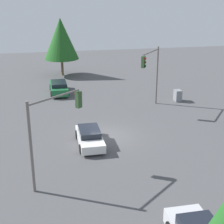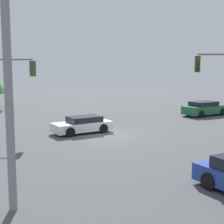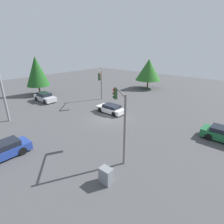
{
  "view_description": "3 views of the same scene",
  "coord_description": "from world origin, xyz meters",
  "px_view_note": "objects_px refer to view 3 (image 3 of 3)",
  "views": [
    {
      "loc": [
        24.54,
        -4.66,
        11.15
      ],
      "look_at": [
        -1.68,
        0.7,
        1.45
      ],
      "focal_mm": 55.0,
      "sensor_mm": 36.0,
      "label": 1
    },
    {
      "loc": [
        11.98,
        20.39,
        4.96
      ],
      "look_at": [
        -0.21,
        0.38,
        1.67
      ],
      "focal_mm": 55.0,
      "sensor_mm": 36.0,
      "label": 2
    },
    {
      "loc": [
        -14.26,
        16.04,
        9.04
      ],
      "look_at": [
        -1.62,
        1.31,
        1.62
      ],
      "focal_mm": 28.0,
      "sensor_mm": 36.0,
      "label": 3
    }
  ],
  "objects_px": {
    "sedan_blue": "(1,151)",
    "traffic_signal_main": "(101,80)",
    "sedan_silver": "(45,97)",
    "traffic_signal_cross": "(120,111)",
    "sedan_white": "(111,109)",
    "electrical_cabinet": "(106,175)"
  },
  "relations": [
    {
      "from": "sedan_silver",
      "to": "sedan_white",
      "type": "distance_m",
      "value": 12.66
    },
    {
      "from": "sedan_blue",
      "to": "traffic_signal_main",
      "type": "distance_m",
      "value": 17.87
    },
    {
      "from": "sedan_silver",
      "to": "sedan_blue",
      "type": "relative_size",
      "value": 0.92
    },
    {
      "from": "sedan_silver",
      "to": "electrical_cabinet",
      "type": "bearing_deg",
      "value": 70.8
    },
    {
      "from": "sedan_silver",
      "to": "traffic_signal_main",
      "type": "bearing_deg",
      "value": 127.88
    },
    {
      "from": "traffic_signal_cross",
      "to": "sedan_blue",
      "type": "bearing_deg",
      "value": 84.49
    },
    {
      "from": "traffic_signal_cross",
      "to": "electrical_cabinet",
      "type": "xyz_separation_m",
      "value": [
        -1.54,
        3.46,
        -3.42
      ]
    },
    {
      "from": "sedan_silver",
      "to": "traffic_signal_main",
      "type": "xyz_separation_m",
      "value": [
        -7.65,
        -5.95,
        3.11
      ]
    },
    {
      "from": "sedan_silver",
      "to": "traffic_signal_cross",
      "type": "bearing_deg",
      "value": 78.83
    },
    {
      "from": "sedan_blue",
      "to": "electrical_cabinet",
      "type": "xyz_separation_m",
      "value": [
        -8.67,
        -3.73,
        -0.08
      ]
    },
    {
      "from": "sedan_white",
      "to": "electrical_cabinet",
      "type": "relative_size",
      "value": 3.6
    },
    {
      "from": "sedan_blue",
      "to": "electrical_cabinet",
      "type": "distance_m",
      "value": 9.44
    },
    {
      "from": "sedan_blue",
      "to": "traffic_signal_main",
      "type": "xyz_separation_m",
      "value": [
        4.62,
        -16.98,
        3.15
      ]
    },
    {
      "from": "sedan_white",
      "to": "electrical_cabinet",
      "type": "height_order",
      "value": "sedan_white"
    },
    {
      "from": "sedan_blue",
      "to": "sedan_silver",
      "type": "bearing_deg",
      "value": -41.91
    },
    {
      "from": "sedan_silver",
      "to": "electrical_cabinet",
      "type": "relative_size",
      "value": 3.75
    },
    {
      "from": "sedan_white",
      "to": "traffic_signal_cross",
      "type": "xyz_separation_m",
      "value": [
        -7.16,
        7.03,
        3.41
      ]
    },
    {
      "from": "traffic_signal_cross",
      "to": "electrical_cabinet",
      "type": "height_order",
      "value": "traffic_signal_cross"
    },
    {
      "from": "sedan_blue",
      "to": "sedan_white",
      "type": "bearing_deg",
      "value": -89.88
    },
    {
      "from": "traffic_signal_main",
      "to": "traffic_signal_cross",
      "type": "xyz_separation_m",
      "value": [
        -11.75,
        9.79,
        0.19
      ]
    },
    {
      "from": "traffic_signal_main",
      "to": "traffic_signal_cross",
      "type": "relative_size",
      "value": 0.95
    },
    {
      "from": "traffic_signal_cross",
      "to": "traffic_signal_main",
      "type": "bearing_deg",
      "value": -0.53
    }
  ]
}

